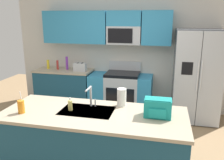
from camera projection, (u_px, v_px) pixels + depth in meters
name	position (u px, v px, depth m)	size (l,w,h in m)	color
ground_plane	(103.00, 155.00, 3.62)	(9.00, 9.00, 0.00)	#997A56
kitchen_wall_unit	(121.00, 45.00, 5.23)	(5.20, 0.43, 2.60)	beige
back_counter	(65.00, 88.00, 5.50)	(1.30, 0.63, 0.90)	navy
range_oven	(121.00, 93.00, 5.22)	(1.36, 0.61, 1.10)	#B7BABF
refrigerator	(197.00, 76.00, 4.69)	(0.90, 0.76, 1.85)	#4C4F54
island_counter	(94.00, 144.00, 3.07)	(2.33, 0.94, 0.90)	navy
toaster	(80.00, 67.00, 5.23)	(0.28, 0.16, 0.18)	#B7BABF
pepper_mill	(58.00, 65.00, 5.39)	(0.05, 0.05, 0.21)	#B2332D
bottle_purple	(67.00, 63.00, 5.37)	(0.06, 0.06, 0.30)	purple
bottle_yellow	(48.00, 64.00, 5.47)	(0.06, 0.06, 0.21)	yellow
sink_faucet	(91.00, 95.00, 3.11)	(0.08, 0.22, 0.28)	#B7BABF
drink_cup_orange	(21.00, 107.00, 2.93)	(0.08, 0.08, 0.28)	orange
soap_dispenser	(70.00, 105.00, 3.02)	(0.06, 0.06, 0.17)	#D8CC66
paper_towel_roll	(122.00, 97.00, 3.16)	(0.12, 0.12, 0.24)	white
backpack	(158.00, 107.00, 2.81)	(0.32, 0.22, 0.23)	teal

